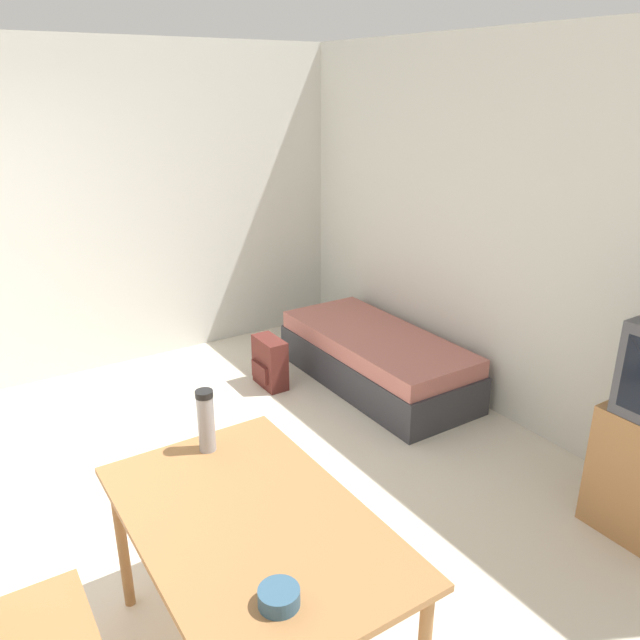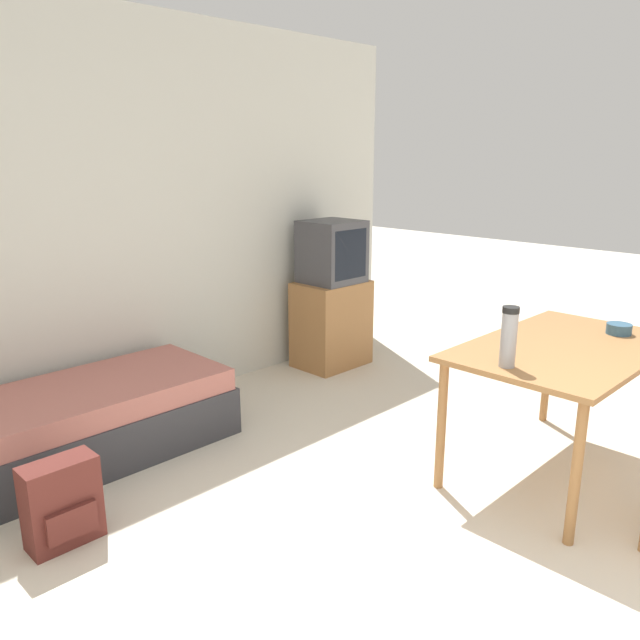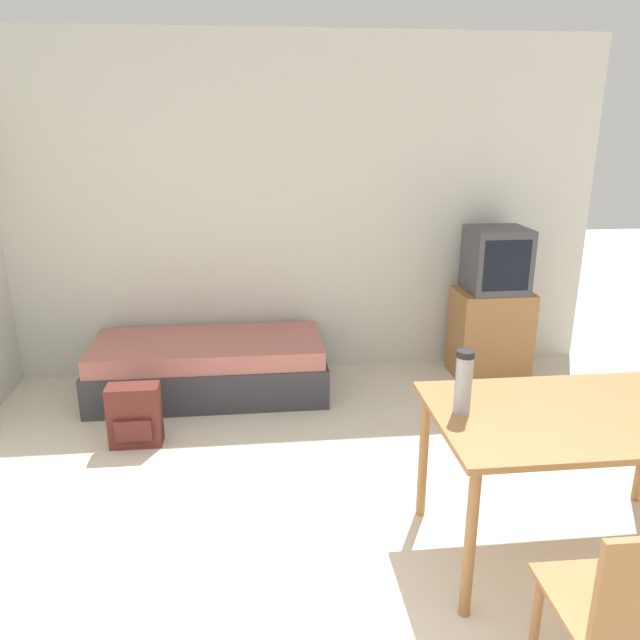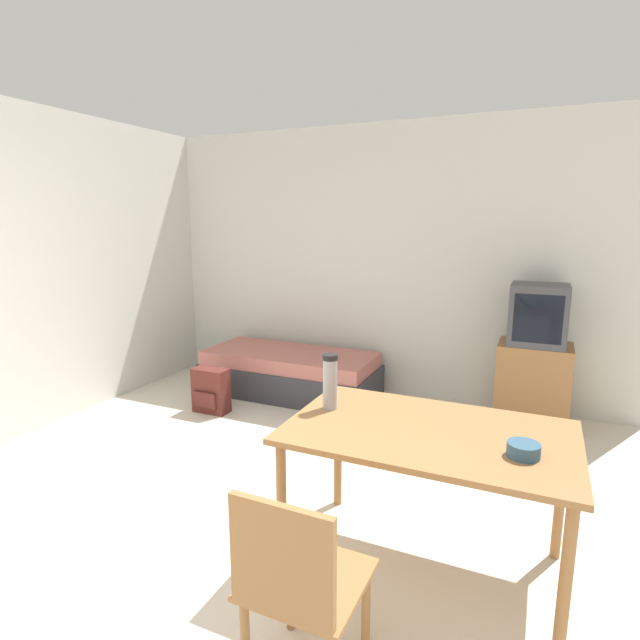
% 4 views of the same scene
% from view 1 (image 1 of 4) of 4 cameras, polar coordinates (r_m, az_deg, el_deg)
% --- Properties ---
extents(wall_back, '(5.27, 0.06, 2.70)m').
position_cam_1_polar(wall_back, '(4.74, 14.71, 8.00)').
color(wall_back, silver).
rests_on(wall_back, ground_plane).
extents(wall_left, '(0.06, 4.58, 2.70)m').
position_cam_1_polar(wall_left, '(5.61, -15.88, 9.81)').
color(wall_left, silver).
rests_on(wall_left, ground_plane).
extents(daybed, '(1.78, 0.78, 0.45)m').
position_cam_1_polar(daybed, '(5.17, 5.13, -3.56)').
color(daybed, '#333338').
rests_on(daybed, ground_plane).
extents(dining_table, '(1.37, 0.85, 0.76)m').
position_cam_1_polar(dining_table, '(2.63, -6.26, -18.97)').
color(dining_table, '#9E6B3D').
rests_on(dining_table, ground_plane).
extents(wooden_chair, '(0.43, 0.43, 0.85)m').
position_cam_1_polar(wooden_chair, '(2.81, -27.09, -23.69)').
color(wooden_chair, '#9E6B3D').
rests_on(wooden_chair, ground_plane).
extents(thermos_flask, '(0.08, 0.08, 0.30)m').
position_cam_1_polar(thermos_flask, '(2.92, -10.40, -8.82)').
color(thermos_flask, '#99999E').
rests_on(thermos_flask, dining_table).
extents(mate_bowl, '(0.14, 0.14, 0.06)m').
position_cam_1_polar(mate_bowl, '(2.23, -3.77, -23.96)').
color(mate_bowl, '#335670').
rests_on(mate_bowl, dining_table).
extents(backpack, '(0.33, 0.19, 0.42)m').
position_cam_1_polar(backpack, '(5.13, -4.63, -3.92)').
color(backpack, '#56231E').
rests_on(backpack, ground_plane).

